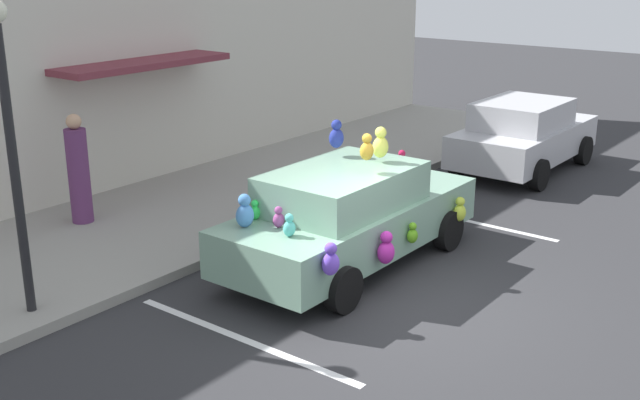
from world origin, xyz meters
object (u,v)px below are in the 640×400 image
Objects in this scene: plush_covered_car at (349,215)px; pedestrian_near_shopfront at (79,172)px; street_lamp_post at (9,128)px; teddy_bear_on_sidewalk at (310,179)px; parked_sedan_behind at (523,135)px.

plush_covered_car is 4.76m from pedestrian_near_shopfront.
plush_covered_car is 2.46× the size of pedestrian_near_shopfront.
street_lamp_post reaches higher than pedestrian_near_shopfront.
pedestrian_near_shopfront is (-3.57, 2.13, 0.56)m from teddy_bear_on_sidewalk.
plush_covered_car reaches higher than pedestrian_near_shopfront.
pedestrian_near_shopfront reaches higher than teddy_bear_on_sidewalk.
parked_sedan_behind reaches higher than teddy_bear_on_sidewalk.
teddy_bear_on_sidewalk is (2.07, 2.38, -0.34)m from plush_covered_car.
teddy_bear_on_sidewalk is 0.17× the size of street_lamp_post.
pedestrian_near_shopfront is (-8.16, 4.35, 0.23)m from parked_sedan_behind.
parked_sedan_behind is 6.06× the size of teddy_bear_on_sidewalk.
pedestrian_near_shopfront is (-1.50, 4.51, 0.22)m from plush_covered_car.
pedestrian_near_shopfront is at bearing 149.20° from teddy_bear_on_sidewalk.
teddy_bear_on_sidewalk is 4.20m from pedestrian_near_shopfront.
street_lamp_post reaches higher than parked_sedan_behind.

